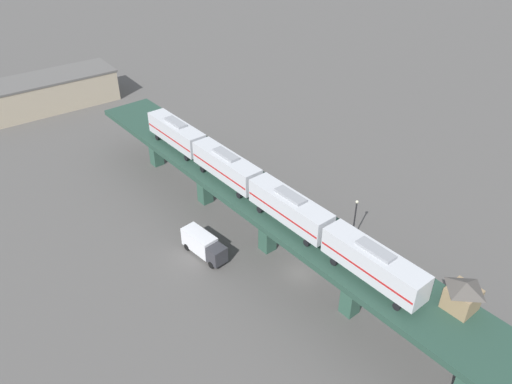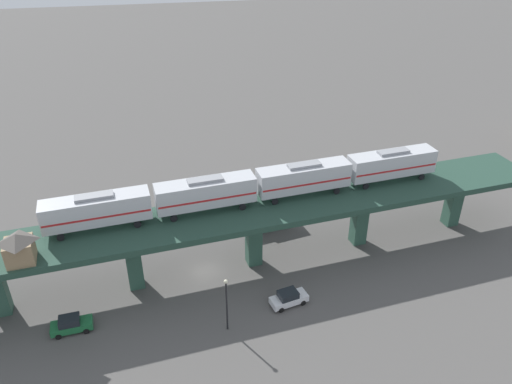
{
  "view_description": "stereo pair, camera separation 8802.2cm",
  "coord_description": "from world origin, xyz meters",
  "px_view_note": "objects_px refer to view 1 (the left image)",
  "views": [
    {
      "loc": [
        -31.44,
        -36.94,
        45.01
      ],
      "look_at": [
        -2.12,
        7.09,
        9.68
      ],
      "focal_mm": 35.0,
      "sensor_mm": 36.0,
      "label": 1
    },
    {
      "loc": [
        50.04,
        -3.94,
        40.64
      ],
      "look_at": [
        -2.12,
        7.09,
        9.68
      ],
      "focal_mm": 35.0,
      "sensor_mm": 36.0,
      "label": 2
    }
  ],
  "objects_px": {
    "street_car_white": "(305,215)",
    "delivery_truck": "(204,245)",
    "warehouse_building": "(48,92)",
    "signal_hut": "(463,295)",
    "subway_train": "(256,185)",
    "street_car_green": "(432,321)",
    "street_lamp": "(355,217)"
  },
  "relations": [
    {
      "from": "signal_hut",
      "to": "street_lamp",
      "type": "bearing_deg",
      "value": 73.84
    },
    {
      "from": "warehouse_building",
      "to": "signal_hut",
      "type": "bearing_deg",
      "value": -79.33
    },
    {
      "from": "street_car_white",
      "to": "warehouse_building",
      "type": "relative_size",
      "value": 0.16
    },
    {
      "from": "subway_train",
      "to": "signal_hut",
      "type": "xyz_separation_m",
      "value": [
        6.49,
        -26.38,
        -0.74
      ]
    },
    {
      "from": "street_lamp",
      "to": "delivery_truck",
      "type": "bearing_deg",
      "value": 154.5
    },
    {
      "from": "street_lamp",
      "to": "subway_train",
      "type": "bearing_deg",
      "value": 154.89
    },
    {
      "from": "subway_train",
      "to": "warehouse_building",
      "type": "xyz_separation_m",
      "value": [
        -10.68,
        64.74,
        -7.31
      ]
    },
    {
      "from": "street_car_green",
      "to": "warehouse_building",
      "type": "xyz_separation_m",
      "value": [
        -19.87,
        87.27,
        2.47
      ]
    },
    {
      "from": "delivery_truck",
      "to": "subway_train",
      "type": "bearing_deg",
      "value": -26.25
    },
    {
      "from": "street_car_green",
      "to": "street_lamp",
      "type": "distance_m",
      "value": 17.3
    },
    {
      "from": "delivery_truck",
      "to": "street_lamp",
      "type": "distance_m",
      "value": 21.01
    },
    {
      "from": "signal_hut",
      "to": "street_car_white",
      "type": "xyz_separation_m",
      "value": [
        3.54,
        28.14,
        -9.04
      ]
    },
    {
      "from": "signal_hut",
      "to": "street_car_white",
      "type": "distance_m",
      "value": 29.77
    },
    {
      "from": "street_car_white",
      "to": "street_lamp",
      "type": "relative_size",
      "value": 0.68
    },
    {
      "from": "signal_hut",
      "to": "warehouse_building",
      "type": "height_order",
      "value": "signal_hut"
    },
    {
      "from": "signal_hut",
      "to": "street_car_green",
      "type": "distance_m",
      "value": 10.19
    },
    {
      "from": "street_car_green",
      "to": "street_car_white",
      "type": "bearing_deg",
      "value": 88.01
    },
    {
      "from": "subway_train",
      "to": "street_car_green",
      "type": "relative_size",
      "value": 11.01
    },
    {
      "from": "signal_hut",
      "to": "street_car_white",
      "type": "relative_size",
      "value": 0.75
    },
    {
      "from": "subway_train",
      "to": "street_lamp",
      "type": "relative_size",
      "value": 7.18
    },
    {
      "from": "delivery_truck",
      "to": "street_lamp",
      "type": "xyz_separation_m",
      "value": [
        18.85,
        -8.99,
        2.35
      ]
    },
    {
      "from": "warehouse_building",
      "to": "delivery_truck",
      "type": "bearing_deg",
      "value": -86.03
    },
    {
      "from": "street_lamp",
      "to": "warehouse_building",
      "type": "relative_size",
      "value": 0.24
    },
    {
      "from": "subway_train",
      "to": "delivery_truck",
      "type": "relative_size",
      "value": 6.65
    },
    {
      "from": "delivery_truck",
      "to": "warehouse_building",
      "type": "bearing_deg",
      "value": 93.97
    },
    {
      "from": "subway_train",
      "to": "street_car_white",
      "type": "distance_m",
      "value": 14.12
    },
    {
      "from": "street_car_green",
      "to": "street_lamp",
      "type": "relative_size",
      "value": 0.65
    },
    {
      "from": "street_car_green",
      "to": "street_lamp",
      "type": "bearing_deg",
      "value": 78.98
    },
    {
      "from": "street_car_white",
      "to": "delivery_truck",
      "type": "xyz_separation_m",
      "value": [
        -16.44,
        1.4,
        0.82
      ]
    },
    {
      "from": "delivery_truck",
      "to": "street_car_white",
      "type": "bearing_deg",
      "value": -4.87
    },
    {
      "from": "street_car_white",
      "to": "delivery_truck",
      "type": "bearing_deg",
      "value": 175.13
    },
    {
      "from": "subway_train",
      "to": "street_lamp",
      "type": "height_order",
      "value": "subway_train"
    }
  ]
}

